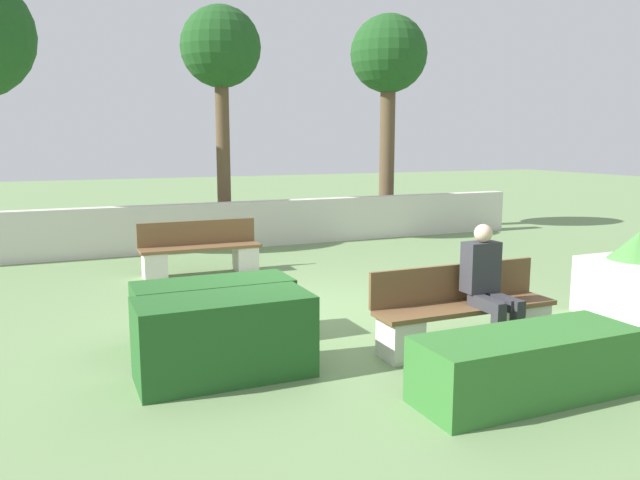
# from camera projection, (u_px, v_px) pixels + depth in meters

# --- Properties ---
(ground_plane) EXTENTS (60.00, 60.00, 0.00)m
(ground_plane) POSITION_uv_depth(u_px,v_px,m) (312.00, 318.00, 7.84)
(ground_plane) COLOR #6B8956
(perimeter_wall) EXTENTS (14.58, 0.30, 0.95)m
(perimeter_wall) POSITION_uv_depth(u_px,v_px,m) (210.00, 226.00, 12.67)
(perimeter_wall) COLOR beige
(perimeter_wall) RESTS_ON ground_plane
(bench_front) EXTENTS (2.08, 0.48, 0.87)m
(bench_front) POSITION_uv_depth(u_px,v_px,m) (464.00, 316.00, 6.69)
(bench_front) COLOR brown
(bench_front) RESTS_ON ground_plane
(bench_left_side) EXTENTS (1.98, 0.49, 0.87)m
(bench_left_side) POSITION_uv_depth(u_px,v_px,m) (201.00, 254.00, 10.36)
(bench_left_side) COLOR brown
(bench_left_side) RESTS_ON ground_plane
(person_seated_man) EXTENTS (0.38, 0.64, 1.34)m
(person_seated_man) POSITION_uv_depth(u_px,v_px,m) (488.00, 282.00, 6.57)
(person_seated_man) COLOR #333338
(person_seated_man) RESTS_ON ground_plane
(hedge_block_near_left) EXTENTS (2.04, 0.72, 0.58)m
(hedge_block_near_left) POSITION_uv_depth(u_px,v_px,m) (527.00, 365.00, 5.39)
(hedge_block_near_left) COLOR #33702D
(hedge_block_near_left) RESTS_ON ground_plane
(hedge_block_mid_left) EXTENTS (1.72, 0.68, 0.69)m
(hedge_block_mid_left) POSITION_uv_depth(u_px,v_px,m) (214.00, 311.00, 6.90)
(hedge_block_mid_left) COLOR #235623
(hedge_block_mid_left) RESTS_ON ground_plane
(hedge_block_mid_right) EXTENTS (1.63, 0.71, 0.78)m
(hedge_block_mid_right) POSITION_uv_depth(u_px,v_px,m) (225.00, 337.00, 5.83)
(hedge_block_mid_right) COLOR #235623
(hedge_block_mid_right) RESTS_ON ground_plane
(planter_corner_left) EXTENTS (1.07, 1.07, 1.09)m
(planter_corner_left) POSITION_uv_depth(u_px,v_px,m) (636.00, 280.00, 7.86)
(planter_corner_left) COLOR beige
(planter_corner_left) RESTS_ON ground_plane
(tree_center_left) EXTENTS (1.67, 1.67, 4.96)m
(tree_center_left) POSITION_uv_depth(u_px,v_px,m) (221.00, 54.00, 12.92)
(tree_center_left) COLOR brown
(tree_center_left) RESTS_ON ground_plane
(tree_center_right) EXTENTS (1.85, 1.85, 5.19)m
(tree_center_right) POSITION_uv_depth(u_px,v_px,m) (389.00, 61.00, 15.02)
(tree_center_right) COLOR brown
(tree_center_right) RESTS_ON ground_plane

